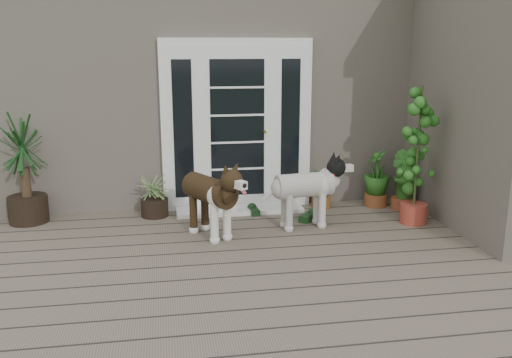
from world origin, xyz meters
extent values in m
cube|color=#6B5B4C|center=(0.00, 0.40, 0.06)|extent=(6.20, 4.60, 0.12)
cube|color=#665E54|center=(0.00, 4.65, 1.55)|extent=(7.40, 4.00, 3.10)
cube|color=white|center=(-0.20, 2.60, 1.19)|extent=(1.90, 0.14, 2.15)
cube|color=white|center=(-0.20, 2.40, 0.14)|extent=(1.60, 0.40, 0.05)
imported|color=#1E601B|center=(0.87, 2.40, 0.36)|extent=(0.53, 0.53, 0.49)
imported|color=#164E18|center=(1.88, 2.16, 0.40)|extent=(0.46, 0.46, 0.55)
imported|color=#1F5117|center=(1.61, 2.37, 0.43)|extent=(0.48, 0.48, 0.62)
camera|label=1|loc=(-1.12, -4.27, 2.21)|focal=38.72mm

